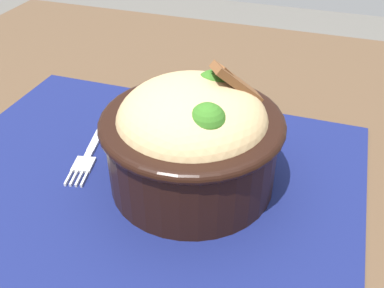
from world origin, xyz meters
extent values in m
cube|color=#4C3826|center=(0.00, 0.00, 0.76)|extent=(1.06, 0.99, 0.04)
cylinder|color=#412F20|center=(0.47, -0.43, 0.37)|extent=(0.04, 0.04, 0.74)
cube|color=#11194C|center=(0.04, 0.00, 0.78)|extent=(0.47, 0.36, 0.00)
cylinder|color=black|center=(-0.02, -0.01, 0.82)|extent=(0.17, 0.17, 0.08)
torus|color=black|center=(-0.02, -0.01, 0.86)|extent=(0.19, 0.19, 0.01)
ellipsoid|color=tan|center=(-0.02, -0.01, 0.86)|extent=(0.20, 0.20, 0.08)
sphere|color=#2E641D|center=(-0.03, -0.03, 0.88)|extent=(0.04, 0.04, 0.04)
sphere|color=#2E641D|center=(-0.03, -0.01, 0.88)|extent=(0.03, 0.03, 0.03)
sphere|color=#2E641D|center=(-0.04, 0.03, 0.88)|extent=(0.04, 0.04, 0.04)
cylinder|color=orange|center=(0.01, 0.01, 0.88)|extent=(0.03, 0.04, 0.01)
cube|color=brown|center=(-0.06, -0.03, 0.89)|extent=(0.05, 0.05, 0.05)
cube|color=brown|center=(-0.05, -0.04, 0.89)|extent=(0.04, 0.05, 0.04)
cube|color=#BEBEBE|center=(0.12, -0.05, 0.78)|extent=(0.02, 0.07, 0.00)
cube|color=#BEBEBE|center=(0.11, -0.01, 0.78)|extent=(0.01, 0.01, 0.00)
cube|color=#BEBEBE|center=(0.11, 0.01, 0.78)|extent=(0.03, 0.03, 0.00)
cube|color=#BEBEBE|center=(0.11, 0.03, 0.78)|extent=(0.01, 0.02, 0.00)
cube|color=#BEBEBE|center=(0.11, 0.03, 0.78)|extent=(0.01, 0.02, 0.00)
cube|color=#BEBEBE|center=(0.10, 0.03, 0.78)|extent=(0.01, 0.02, 0.00)
cube|color=#BEBEBE|center=(0.09, 0.03, 0.78)|extent=(0.01, 0.02, 0.00)
camera|label=1|loc=(-0.14, 0.34, 1.09)|focal=41.19mm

